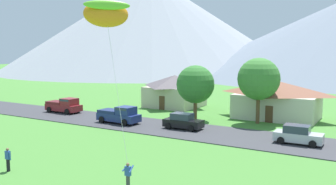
% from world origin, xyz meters
% --- Properties ---
extents(road_strip, '(160.00, 7.75, 0.08)m').
position_xyz_m(road_strip, '(0.00, 30.36, 0.04)').
color(road_strip, '#38383D').
rests_on(road_strip, ground).
extents(mountain_east_ridge, '(124.11, 124.11, 39.73)m').
position_xyz_m(mountain_east_ridge, '(-70.16, 127.87, 19.87)').
color(mountain_east_ridge, '#8E939E').
rests_on(mountain_east_ridge, ground).
extents(house_leftmost, '(10.58, 7.30, 4.71)m').
position_xyz_m(house_leftmost, '(5.42, 42.67, 2.44)').
color(house_leftmost, beige).
rests_on(house_leftmost, ground).
extents(house_left_center, '(7.88, 8.03, 4.80)m').
position_xyz_m(house_left_center, '(-10.44, 44.53, 2.49)').
color(house_left_center, beige).
rests_on(house_left_center, ground).
extents(tree_left_of_center, '(4.62, 4.62, 6.71)m').
position_xyz_m(tree_left_of_center, '(-2.76, 36.24, 4.39)').
color(tree_left_of_center, brown).
rests_on(tree_left_of_center, ground).
extents(tree_center, '(4.88, 4.88, 7.64)m').
position_xyz_m(tree_center, '(4.41, 38.14, 5.18)').
color(tree_center, brown).
rests_on(tree_center, ground).
extents(parked_car_silver_west_end, '(4.24, 2.15, 1.68)m').
position_xyz_m(parked_car_silver_west_end, '(10.53, 30.49, 0.87)').
color(parked_car_silver_west_end, '#B7BCC1').
rests_on(parked_car_silver_west_end, road_strip).
extents(parked_car_black_mid_east, '(4.27, 2.21, 1.68)m').
position_xyz_m(parked_car_black_mid_east, '(-1.45, 30.74, 0.87)').
color(parked_car_black_mid_east, black).
rests_on(parked_car_black_mid_east, road_strip).
extents(pickup_truck_maroon_west_side, '(5.21, 2.35, 1.99)m').
position_xyz_m(pickup_truck_maroon_west_side, '(-20.40, 31.66, 1.06)').
color(pickup_truck_maroon_west_side, maroon).
rests_on(pickup_truck_maroon_west_side, road_strip).
extents(pickup_truck_navy_east_side, '(5.25, 2.43, 1.99)m').
position_xyz_m(pickup_truck_navy_east_side, '(-9.26, 29.67, 1.06)').
color(pickup_truck_navy_east_side, navy).
rests_on(pickup_truck_navy_east_side, road_strip).
extents(kite_flyer_with_kite, '(5.10, 3.94, 11.85)m').
position_xyz_m(kite_flyer_with_kite, '(0.83, 15.87, 10.72)').
color(kite_flyer_with_kite, '#3D3D42').
rests_on(kite_flyer_with_kite, ground).
extents(watcher_person, '(0.56, 0.24, 1.68)m').
position_xyz_m(watcher_person, '(-5.25, 12.22, 0.88)').
color(watcher_person, black).
rests_on(watcher_person, ground).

